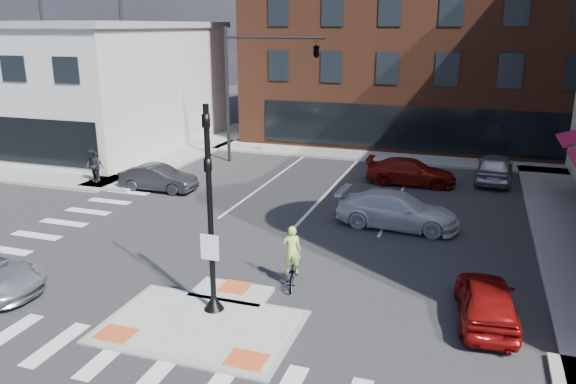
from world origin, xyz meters
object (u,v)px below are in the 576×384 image
(white_pickup, at_px, (397,210))
(red_sedan, at_px, (487,300))
(bg_car_silver, at_px, (495,168))
(pedestrian_b, at_px, (96,166))
(bg_car_dark, at_px, (158,178))
(pedestrian_a, at_px, (93,166))
(bg_car_red, at_px, (411,172))
(cyclist, at_px, (292,266))

(white_pickup, bearing_deg, red_sedan, -150.21)
(bg_car_silver, bearing_deg, pedestrian_b, 23.43)
(bg_car_dark, distance_m, pedestrian_a, 3.79)
(bg_car_dark, bearing_deg, bg_car_silver, -65.96)
(bg_car_red, relative_size, pedestrian_b, 2.91)
(white_pickup, bearing_deg, bg_car_silver, -20.66)
(bg_car_silver, bearing_deg, cyclist, 71.17)
(bg_car_silver, xyz_separation_m, cyclist, (-6.34, -15.46, -0.08))
(white_pickup, xyz_separation_m, pedestrian_b, (-16.01, 1.56, 0.22))
(white_pickup, distance_m, cyclist, 7.08)
(bg_car_dark, distance_m, pedestrian_b, 3.78)
(cyclist, bearing_deg, bg_car_red, -113.55)
(pedestrian_a, relative_size, pedestrian_b, 1.10)
(bg_car_silver, bearing_deg, red_sedan, 91.90)
(bg_car_red, bearing_deg, cyclist, 169.08)
(bg_car_silver, height_order, bg_car_red, bg_car_silver)
(white_pickup, height_order, bg_car_silver, bg_car_silver)
(bg_car_red, bearing_deg, red_sedan, -166.66)
(bg_car_dark, relative_size, bg_car_red, 0.85)
(bg_car_red, height_order, pedestrian_a, pedestrian_a)
(white_pickup, relative_size, bg_car_dark, 1.28)
(white_pickup, distance_m, bg_car_dark, 12.34)
(red_sedan, bearing_deg, bg_car_silver, -96.99)
(white_pickup, xyz_separation_m, bg_car_silver, (3.93, 8.81, 0.04))
(pedestrian_b, bearing_deg, bg_car_red, 22.01)
(pedestrian_a, distance_m, pedestrian_b, 0.22)
(red_sedan, xyz_separation_m, bg_car_dark, (-15.74, 8.59, -0.01))
(cyclist, xyz_separation_m, pedestrian_b, (-13.60, 8.22, 0.26))
(white_pickup, bearing_deg, pedestrian_b, 87.80)
(bg_car_dark, height_order, bg_car_silver, bg_car_silver)
(bg_car_dark, relative_size, cyclist, 1.92)
(white_pickup, distance_m, pedestrian_b, 16.09)
(white_pickup, xyz_separation_m, cyclist, (-2.41, -6.66, -0.04))
(white_pickup, relative_size, cyclist, 2.45)
(red_sedan, xyz_separation_m, pedestrian_a, (-19.51, 8.39, 0.37))
(pedestrian_a, bearing_deg, bg_car_silver, 45.84)
(red_sedan, relative_size, bg_car_silver, 0.86)
(bg_car_red, bearing_deg, bg_car_silver, -66.29)
(pedestrian_a, height_order, pedestrian_b, pedestrian_a)
(white_pickup, bearing_deg, pedestrian_a, 88.55)
(cyclist, height_order, pedestrian_a, cyclist)
(bg_car_red, xyz_separation_m, pedestrian_b, (-15.75, -5.24, 0.27))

